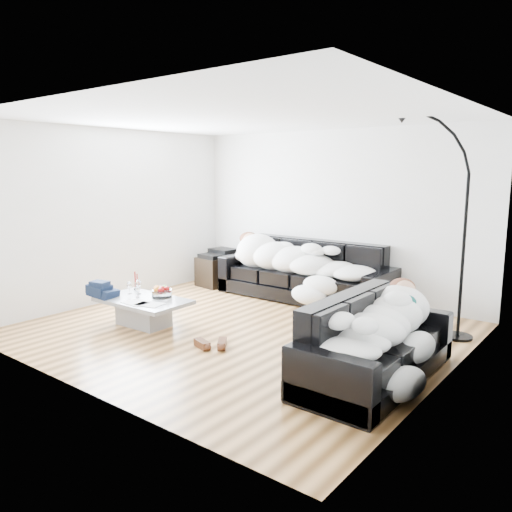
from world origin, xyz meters
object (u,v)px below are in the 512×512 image
Objects in this scene: wine_glass_c at (138,291)px; floor_lamp at (464,239)px; shoes at (211,343)px; stereo at (219,253)px; coffee_table at (144,312)px; wine_glass_b at (129,288)px; sleeper_right at (377,316)px; wine_glass_a at (139,287)px; candle_right at (137,282)px; sofa_back at (304,271)px; av_cabinet at (220,271)px; sofa_right at (376,339)px; fruit_bowl at (162,291)px; candle_left at (135,281)px; sleeper_back at (303,258)px.

wine_glass_c is 4.07m from floor_lamp.
floor_lamp is (2.09, 2.06, 1.14)m from shoes.
stereo is (-0.66, 2.32, 0.14)m from wine_glass_c.
coffee_table is 0.44m from wine_glass_b.
sleeper_right is 8.99× the size of wine_glass_a.
shoes is at bearing -10.61° from candle_right.
stereo is at bearing 160.27° from shoes.
sofa_back is 2.55m from wine_glass_a.
wine_glass_a is 1.14× the size of wine_glass_b.
sleeper_right is 3.23m from wine_glass_c.
wine_glass_b is 2.32m from av_cabinet.
floor_lamp is at bearing 74.36° from shoes.
floor_lamp reaches higher than wine_glass_a.
sofa_back is 1.70m from stereo.
sleeper_right reaches higher than sofa_right.
sleeper_right is 3.13m from coffee_table.
wine_glass_c is 0.66× the size of candle_right.
av_cabinet is (-0.38, 2.09, -0.22)m from candle_right.
sofa_back is 2.28× the size of coffee_table.
shoes is 0.18× the size of floor_lamp.
stereo is (-0.92, 2.13, 0.13)m from fruit_bowl.
fruit_bowl is at bearing -150.09° from floor_lamp.
floor_lamp is at bearing 29.03° from fruit_bowl.
av_cabinet is 0.31× the size of floor_lamp.
wine_glass_b is 0.39× the size of shoes.
shoes is (1.51, -0.20, -0.40)m from wine_glass_a.
sofa_right reaches higher than stereo.
sofa_back is at bearing 127.92° from shoes.
av_cabinet is (-1.70, -0.07, -0.20)m from sofa_back.
wine_glass_b is 0.22× the size of av_cabinet.
sofa_right is at bearing -97.84° from floor_lamp.
floor_lamp reaches higher than shoes.
sofa_right is at bearing -20.53° from av_cabinet.
shoes is (1.26, -0.07, -0.13)m from coffee_table.
fruit_bowl is 0.61m from candle_left.
sleeper_back is 15.46× the size of wine_glass_c.
wine_glass_c reaches higher than coffee_table.
sleeper_back is 3.19× the size of av_cabinet.
stereo reaches higher than av_cabinet.
shoes is 3.20m from stereo.
sleeper_right is 6.57× the size of candle_left.
wine_glass_c is (-0.26, -0.19, -0.00)m from fruit_bowl.
coffee_table is (-3.09, -0.27, -0.45)m from sleeper_right.
wine_glass_b is at bearing -71.50° from av_cabinet.
wine_glass_c is 0.21× the size of av_cabinet.
shoes is (1.38, -0.09, -0.38)m from wine_glass_c.
av_cabinet is at bearing 160.27° from shoes.
av_cabinet is (-3.88, 2.07, -0.14)m from sofa_right.
wine_glass_a is 0.81× the size of candle_right.
wine_glass_c is (-0.13, 0.02, 0.25)m from coffee_table.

